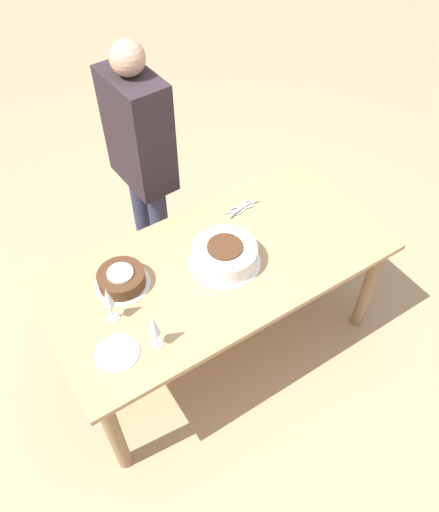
{
  "coord_description": "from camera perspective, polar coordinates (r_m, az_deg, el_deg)",
  "views": [
    {
      "loc": [
        0.86,
        1.34,
        2.59
      ],
      "look_at": [
        0.0,
        0.0,
        0.77
      ],
      "focal_mm": 35.0,
      "sensor_mm": 36.0,
      "label": 1
    }
  ],
  "objects": [
    {
      "name": "person_cutting",
      "position": [
        2.79,
        -8.96,
        11.67
      ],
      "size": [
        0.24,
        0.41,
        1.55
      ],
      "rotation": [
        0.0,
        0.0,
        1.63
      ],
      "color": "#2D334C",
      "rests_on": "ground_plane"
    },
    {
      "name": "cake_front_chocolate",
      "position": [
        2.38,
        -11.13,
        -2.58
      ],
      "size": [
        0.26,
        0.26,
        0.09
      ],
      "color": "white",
      "rests_on": "dining_table"
    },
    {
      "name": "ground_plane",
      "position": [
        3.04,
        -0.0,
        -9.64
      ],
      "size": [
        12.0,
        12.0,
        0.0
      ],
      "primitive_type": "plane",
      "color": "tan"
    },
    {
      "name": "dessert_plate_right",
      "position": [
        2.2,
        -11.61,
        -10.78
      ],
      "size": [
        0.19,
        0.19,
        0.01
      ],
      "color": "silver",
      "rests_on": "dining_table"
    },
    {
      "name": "wine_glass_near",
      "position": [
        2.18,
        -12.63,
        -4.76
      ],
      "size": [
        0.06,
        0.06,
        0.22
      ],
      "color": "silver",
      "rests_on": "dining_table"
    },
    {
      "name": "wine_glass_far",
      "position": [
        2.08,
        -7.53,
        -7.91
      ],
      "size": [
        0.06,
        0.06,
        0.21
      ],
      "color": "silver",
      "rests_on": "dining_table"
    },
    {
      "name": "cake_center_white",
      "position": [
        2.42,
        0.61,
        0.14
      ],
      "size": [
        0.35,
        0.35,
        0.12
      ],
      "color": "white",
      "rests_on": "dining_table"
    },
    {
      "name": "dining_table",
      "position": [
        2.53,
        -0.0,
        -2.27
      ],
      "size": [
        1.72,
        0.83,
        0.72
      ],
      "color": "tan",
      "rests_on": "ground_plane"
    },
    {
      "name": "fork_pile",
      "position": [
        2.71,
        2.57,
        5.49
      ],
      "size": [
        0.22,
        0.07,
        0.02
      ],
      "color": "silver",
      "rests_on": "dining_table"
    }
  ]
}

